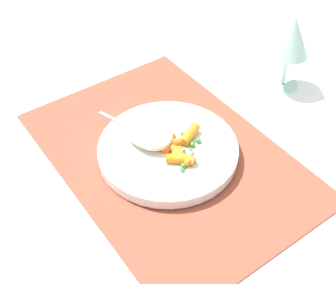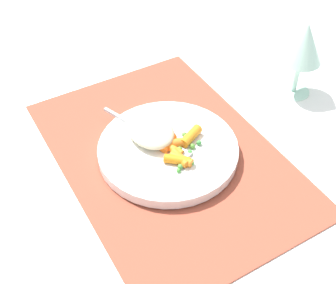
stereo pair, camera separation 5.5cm
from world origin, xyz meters
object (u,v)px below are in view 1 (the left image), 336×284
Objects in this scene: rice_mound at (148,130)px; carrot_portion at (179,148)px; fork at (153,138)px; wine_glass at (292,38)px; plate at (168,150)px.

carrot_portion is (0.06, 0.02, -0.01)m from rice_mound.
carrot_portion is 0.51× the size of fork.
rice_mound is 1.10× the size of carrot_portion.
wine_glass is at bearing 99.36° from carrot_portion.
wine_glass is at bearing 95.53° from plate.
plate is at bearing 19.47° from rice_mound.
fork is (0.01, 0.00, -0.01)m from rice_mound.
wine_glass is at bearing 90.06° from fork.
carrot_portion reaches higher than fork.
rice_mound is 0.56× the size of fork.
rice_mound reaches higher than carrot_portion.
plate is at bearing -84.47° from wine_glass.
wine_glass is (-0.05, 0.31, 0.08)m from carrot_portion.
plate is 1.29× the size of fork.
wine_glass is at bearing 88.39° from rice_mound.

